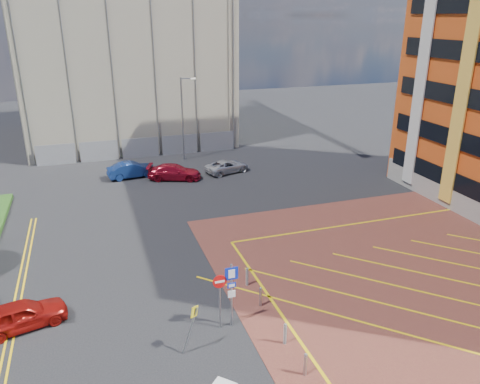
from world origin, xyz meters
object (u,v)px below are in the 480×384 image
sign_cluster (227,290)px  warning_sign (192,324)px  car_red_back (174,172)px  car_silver_back (227,166)px  car_red_left (22,315)px  lamp_back (183,116)px  car_blue_back (132,170)px

sign_cluster → warning_sign: bearing=-147.8°
sign_cluster → car_red_back: 21.36m
car_silver_back → car_red_left: bearing=123.3°
car_red_back → car_silver_back: (4.93, 0.39, -0.09)m
lamp_back → warning_sign: bearing=-101.4°
car_red_left → car_silver_back: bearing=-53.4°
sign_cluster → car_red_left: size_ratio=0.81×
warning_sign → car_red_left: bearing=149.7°
sign_cluster → car_red_left: sign_cluster is taller
lamp_back → car_silver_back: size_ratio=1.95×
sign_cluster → car_blue_back: bearing=94.5°
sign_cluster → car_silver_back: (6.56, 21.65, -1.38)m
car_blue_back → car_silver_back: size_ratio=1.03×
sign_cluster → car_red_back: (1.63, 21.26, -1.29)m
car_red_left → car_red_back: (10.57, 18.37, -0.00)m
car_blue_back → car_silver_back: 8.49m
lamp_back → car_blue_back: bearing=-144.1°
car_blue_back → car_red_back: bearing=-123.5°
lamp_back → sign_cluster: size_ratio=2.50×
car_red_left → car_silver_back: (15.49, 18.76, -0.10)m
car_silver_back → sign_cluster: bearing=146.0°
lamp_back → warning_sign: size_ratio=3.57×
car_blue_back → car_red_back: 3.85m
warning_sign → car_blue_back: (0.10, 24.17, -0.73)m
warning_sign → car_blue_back: bearing=89.8°
lamp_back → car_blue_back: lamp_back is taller
car_red_left → sign_cluster: bearing=-121.8°
car_red_back → sign_cluster: bearing=-164.9°
car_red_left → warning_sign: bearing=-134.2°
car_blue_back → car_silver_back: bearing=-106.2°
warning_sign → car_red_back: bearing=81.0°
sign_cluster → car_silver_back: 22.67m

